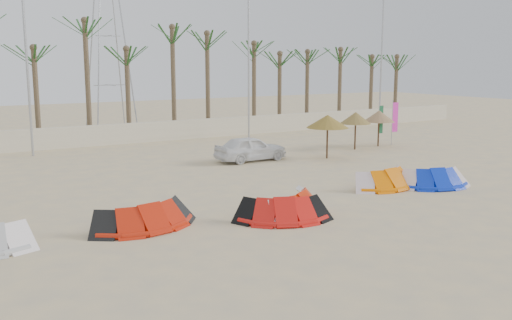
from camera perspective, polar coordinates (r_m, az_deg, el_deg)
ground at (r=18.41m, az=9.87°, el=-6.72°), size 120.00×120.00×0.00m
boundary_wall at (r=37.37m, az=-12.93°, el=2.60°), size 60.00×0.30×1.30m
palm_line at (r=38.75m, az=-13.04°, el=11.43°), size 52.00×4.00×7.70m
lamp_b at (r=33.69m, az=-21.95°, el=10.10°), size 1.25×0.14×11.00m
lamp_c at (r=38.64m, az=-0.69°, el=10.68°), size 1.25×0.14×11.00m
lamp_d at (r=45.95m, az=12.49°, el=10.32°), size 1.25×0.14×11.00m
pylon at (r=43.43m, az=-14.19°, el=2.66°), size 3.00×3.00×14.00m
kite_red_left at (r=18.59m, az=-11.38°, el=-5.26°), size 3.71×2.03×0.90m
kite_red_mid at (r=19.02m, az=2.20°, el=-4.74°), size 3.56×2.53×0.90m
kite_red_right at (r=19.73m, az=3.65°, el=-4.21°), size 3.67×2.76×0.90m
kite_orange at (r=24.48m, az=12.43°, el=-1.66°), size 3.43×1.81×0.90m
kite_blue at (r=25.07m, az=16.96°, el=-1.60°), size 3.42×2.31×0.90m
parasol_left at (r=30.95m, az=7.17°, el=3.85°), size 2.30×2.30×2.37m
parasol_mid at (r=34.37m, az=9.94°, el=4.17°), size 1.85×1.85×2.25m
parasol_right at (r=36.02m, az=12.21°, el=4.31°), size 1.93×1.93×2.22m
flag_pink at (r=36.74m, az=13.66°, el=4.06°), size 0.45×0.07×2.83m
flag_green at (r=36.19m, az=12.37°, el=3.85°), size 0.45×0.09×2.65m
car at (r=30.10m, az=-0.54°, el=1.17°), size 3.93×1.65×1.33m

